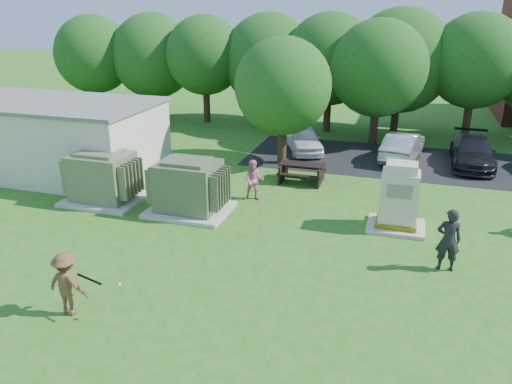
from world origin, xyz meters
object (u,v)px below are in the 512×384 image
(person_by_generator, at_px, (448,240))
(car_white, at_px, (304,139))
(car_silver_a, at_px, (403,146))
(generator_cabinet, at_px, (398,200))
(transformer_left, at_px, (103,178))
(batter, at_px, (67,284))
(car_dark, at_px, (472,152))
(picnic_table, at_px, (302,171))
(transformer_right, at_px, (189,188))
(person_at_picnic, at_px, (254,180))

(person_by_generator, distance_m, car_white, 13.01)
(car_silver_a, bearing_deg, car_white, 10.18)
(generator_cabinet, xyz_separation_m, car_silver_a, (-0.10, 8.61, -0.36))
(generator_cabinet, distance_m, car_silver_a, 8.62)
(transformer_left, height_order, batter, transformer_left)
(car_dark, bearing_deg, generator_cabinet, -109.41)
(car_white, bearing_deg, person_by_generator, -81.81)
(transformer_left, xyz_separation_m, car_dark, (14.44, 9.38, -0.29))
(picnic_table, distance_m, car_silver_a, 6.37)
(transformer_left, bearing_deg, car_white, 57.04)
(transformer_right, distance_m, picnic_table, 5.68)
(transformer_right, xyz_separation_m, person_by_generator, (9.10, -1.76, 0.00))
(transformer_right, height_order, generator_cabinet, generator_cabinet)
(car_silver_a, bearing_deg, person_by_generator, 108.07)
(picnic_table, bearing_deg, person_by_generator, -47.68)
(batter, relative_size, car_white, 0.44)
(car_dark, bearing_deg, transformer_left, -146.12)
(transformer_left, distance_m, car_dark, 17.22)
(person_by_generator, xyz_separation_m, car_dark, (1.64, 11.13, -0.29))
(batter, relative_size, person_by_generator, 0.88)
(generator_cabinet, bearing_deg, transformer_left, -175.89)
(person_at_picnic, bearing_deg, car_white, 73.61)
(generator_cabinet, height_order, batter, generator_cabinet)
(batter, height_order, car_white, batter)
(transformer_right, relative_size, generator_cabinet, 1.25)
(picnic_table, xyz_separation_m, car_white, (-0.97, 4.82, 0.14))
(transformer_left, height_order, car_white, transformer_left)
(car_white, bearing_deg, car_silver_a, -22.51)
(generator_cabinet, xyz_separation_m, person_by_generator, (1.53, -2.57, -0.08))
(picnic_table, bearing_deg, batter, -106.97)
(person_at_picnic, relative_size, car_silver_a, 0.39)
(picnic_table, distance_m, person_by_generator, 8.55)
(picnic_table, relative_size, person_by_generator, 1.01)
(person_at_picnic, distance_m, car_white, 7.52)
(transformer_right, xyz_separation_m, car_white, (2.38, 9.38, -0.30))
(transformer_right, bearing_deg, car_white, 75.75)
(generator_cabinet, bearing_deg, transformer_right, -173.90)
(person_at_picnic, height_order, car_silver_a, person_at_picnic)
(transformer_left, xyz_separation_m, transformer_right, (3.70, 0.00, 0.00))
(generator_cabinet, bearing_deg, person_at_picnic, 169.22)
(batter, bearing_deg, car_dark, -121.12)
(car_silver_a, bearing_deg, picnic_table, 59.46)
(batter, relative_size, person_at_picnic, 1.02)
(picnic_table, distance_m, car_dark, 8.82)
(batter, bearing_deg, picnic_table, -104.38)
(picnic_table, bearing_deg, car_silver_a, 49.68)
(transformer_right, distance_m, car_dark, 14.26)
(generator_cabinet, xyz_separation_m, batter, (-7.74, -7.79, -0.20))
(picnic_table, xyz_separation_m, car_dark, (7.39, 4.82, 0.16))
(car_dark, bearing_deg, transformer_right, -137.99)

